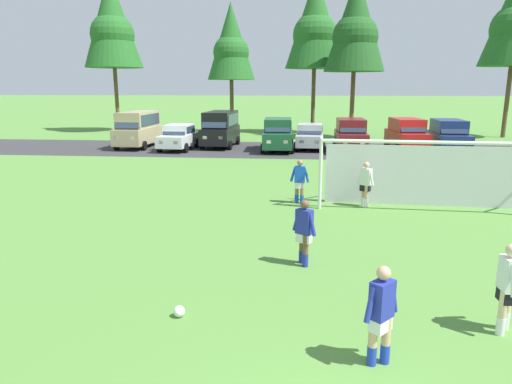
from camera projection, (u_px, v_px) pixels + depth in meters
The scene contains 21 objects.
ground_plane at pixel (316, 191), 19.06m from camera, with size 400.00×400.00×0.00m, color #518438.
parking_lot_strip at pixel (310, 150), 31.48m from camera, with size 52.00×8.40×0.01m, color #333335.
soccer_ball at pixel (179, 311), 8.68m from camera, with size 0.22×0.22×0.22m.
soccer_goal at pixel (424, 172), 16.35m from camera, with size 7.51×2.34×2.57m.
player_striker_near at pixel (304, 233), 11.07m from camera, with size 0.61×0.55×1.64m.
player_midfield_center at pixel (300, 182), 16.99m from camera, with size 0.73×0.25×1.64m.
player_defender_far at pixel (507, 289), 8.00m from camera, with size 0.31×0.73×1.64m.
player_winger_left at pixel (381, 316), 7.05m from camera, with size 0.62×0.54×1.64m.
player_trailing_back at pixel (365, 184), 16.51m from camera, with size 0.59×0.58×1.64m.
parked_car_slot_far_left at pixel (138, 128), 32.62m from camera, with size 2.34×4.87×2.52m.
parked_car_slot_left at pixel (179, 137), 31.38m from camera, with size 2.25×4.31×1.72m.
parked_car_slot_center_left at pixel (221, 128), 32.87m from camera, with size 2.38×4.89×2.52m.
parked_car_slot_center at pixel (278, 134), 30.90m from camera, with size 2.25×4.66×2.16m.
parked_car_slot_center_right at pixel (310, 136), 31.76m from camera, with size 2.15×4.26×1.72m.
parked_car_slot_right at pixel (351, 135), 30.60m from camera, with size 2.18×4.62×2.16m.
parked_car_slot_far_right at pixel (407, 134), 30.87m from camera, with size 2.37×4.72×2.16m.
parked_car_slot_end at pixel (448, 136), 29.81m from camera, with size 2.32×4.69×2.16m.
tree_left_edge at pixel (112, 24), 42.44m from camera, with size 5.39×5.39×14.36m.
tree_mid_left at pixel (231, 44), 41.62m from camera, with size 4.37×4.37×11.66m.
tree_center_back at pixel (315, 24), 40.65m from camera, with size 5.26×5.26×14.04m.
tree_mid_right at pixel (356, 26), 36.63m from camera, with size 4.90×4.90×13.06m.
Camera 1 is at (-0.73, -3.73, 4.27)m, focal length 32.17 mm.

